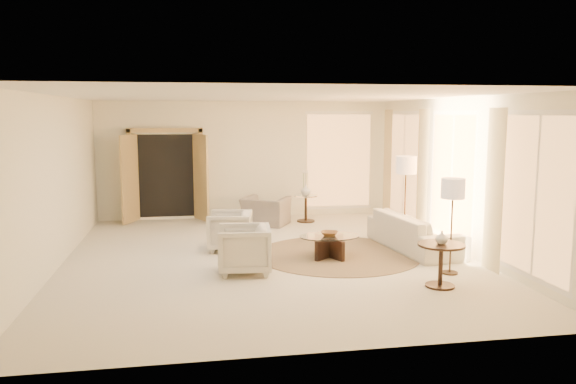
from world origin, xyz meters
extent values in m
cube|color=beige|center=(0.00, 0.00, -0.01)|extent=(7.00, 8.00, 0.02)
cube|color=white|center=(0.00, 0.00, 2.80)|extent=(7.00, 8.00, 0.02)
cube|color=white|center=(0.00, 4.00, 1.40)|extent=(7.00, 0.04, 2.80)
cube|color=white|center=(0.00, -4.00, 1.40)|extent=(7.00, 0.04, 2.80)
cube|color=white|center=(-3.50, 0.00, 1.40)|extent=(0.04, 8.00, 2.80)
cube|color=white|center=(3.50, 0.00, 1.40)|extent=(0.04, 8.00, 2.80)
cube|color=tan|center=(-1.90, 3.89, 1.08)|extent=(1.80, 0.12, 2.16)
cube|color=tan|center=(-2.70, 3.62, 1.03)|extent=(0.35, 0.66, 2.00)
cube|color=tan|center=(-1.10, 3.62, 1.03)|extent=(0.35, 0.66, 2.00)
cylinder|color=#453522|center=(1.23, 0.01, 0.01)|extent=(3.82, 3.82, 0.01)
imported|color=beige|center=(2.74, 0.15, 0.33)|extent=(1.15, 2.36, 0.66)
imported|color=beige|center=(-0.64, 0.71, 0.40)|extent=(0.84, 0.88, 0.79)
imported|color=beige|center=(-0.52, -0.84, 0.42)|extent=(0.82, 0.87, 0.83)
imported|color=gray|center=(0.33, 2.92, 0.42)|extent=(1.15, 1.02, 0.85)
cube|color=black|center=(1.04, -0.16, 0.18)|extent=(0.37, 0.76, 0.35)
cube|color=black|center=(1.04, -0.16, 0.18)|extent=(0.63, 0.59, 0.35)
cylinder|color=white|center=(1.04, -0.16, 0.38)|extent=(1.26, 1.26, 0.02)
cylinder|color=black|center=(2.22, -2.07, 0.02)|extent=(0.42, 0.42, 0.03)
cylinder|color=black|center=(2.22, -2.07, 0.31)|extent=(0.06, 0.06, 0.61)
cylinder|color=black|center=(2.22, -2.07, 0.63)|extent=(0.68, 0.68, 0.03)
cylinder|color=#302218|center=(1.30, 3.13, 0.02)|extent=(0.41, 0.41, 0.03)
cylinder|color=#302218|center=(1.30, 3.13, 0.31)|extent=(0.06, 0.06, 0.59)
cylinder|color=white|center=(1.30, 3.13, 0.61)|extent=(0.54, 0.54, 0.03)
cylinder|color=#302218|center=(2.84, 0.89, 0.02)|extent=(0.29, 0.29, 0.03)
cylinder|color=#302218|center=(2.84, 0.89, 0.71)|extent=(0.03, 0.03, 1.43)
cylinder|color=beige|center=(2.84, 0.89, 1.51)|extent=(0.41, 0.41, 0.35)
cylinder|color=#302218|center=(2.67, -1.46, 0.01)|extent=(0.26, 0.26, 0.03)
cylinder|color=#302218|center=(2.67, -1.46, 0.64)|extent=(0.03, 0.03, 1.29)
cylinder|color=beige|center=(2.67, -1.46, 1.36)|extent=(0.37, 0.37, 0.31)
imported|color=brown|center=(1.04, -0.16, 0.43)|extent=(0.39, 0.39, 0.07)
imported|color=white|center=(2.22, -2.07, 0.73)|extent=(0.19, 0.19, 0.19)
imported|color=white|center=(1.30, 3.13, 0.75)|extent=(0.27, 0.27, 0.25)
camera|label=1|loc=(-1.32, -9.49, 2.51)|focal=35.00mm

